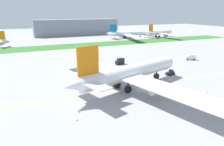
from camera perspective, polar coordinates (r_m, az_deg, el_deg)
ground_plane at (r=73.83m, az=8.47°, el=-4.69°), size 600.00×600.00×0.00m
apron_taxi_line at (r=76.52m, az=7.12°, el=-3.85°), size 280.00×0.36×0.01m
grass_median_strip at (r=168.73m, az=-10.79°, el=7.48°), size 320.00×24.00×0.10m
airliner_foreground at (r=72.47m, az=4.49°, el=-0.04°), size 49.45×79.10×17.35m
pushback_tug at (r=93.34m, az=16.01°, el=0.11°), size 6.02×3.40×2.20m
ground_crew_wingwalker_port at (r=72.82m, az=-7.51°, el=-4.09°), size 0.49×0.51×1.71m
traffic_cone_near_nose at (r=58.07m, az=-9.09°, el=-10.68°), size 0.36×0.36×0.58m
traffic_cone_port_wing at (r=54.33m, az=-9.73°, el=-12.78°), size 0.36×0.36×0.58m
traffic_cone_starboard_wing at (r=77.52m, az=25.12°, el=-4.90°), size 0.36×0.36×0.58m
service_truck_baggage_loader at (r=125.66m, az=21.22°, el=4.15°), size 5.76×4.34×3.03m
service_truck_fuel_bowser at (r=107.41m, az=2.25°, el=3.31°), size 5.05×3.40×3.20m
parked_airliner_far_centre at (r=213.33m, az=4.19°, el=10.97°), size 44.86×71.86×14.36m
parked_airliner_far_right at (r=228.27m, az=13.02°, el=10.97°), size 37.60×58.71×14.26m
terminal_building at (r=244.86m, az=-9.84°, el=12.51°), size 95.28×20.00×18.00m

